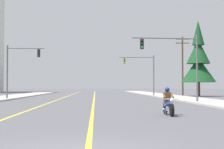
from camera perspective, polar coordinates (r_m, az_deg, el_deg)
name	(u,v)px	position (r m, az deg, el deg)	size (l,w,h in m)	color
lane_stripe_center	(94,96)	(53.40, -2.83, -3.49)	(0.16, 100.00, 0.01)	yellow
lane_stripe_left	(67,96)	(53.56, -7.14, -3.47)	(0.16, 100.00, 0.01)	yellow
sidewalk_kerb_right	(173,97)	(49.55, 9.73, -3.51)	(4.40, 110.00, 0.14)	#ADA89E
sidewalk_kerb_left	(9,97)	(49.74, -15.99, -3.46)	(4.40, 110.00, 0.14)	#ADA89E
motorcycle_with_rider	(168,104)	(18.98, 8.92, -4.66)	(0.70, 2.19, 1.46)	black
traffic_signal_near_right	(178,57)	(33.03, 10.43, 2.77)	(6.08, 0.65, 6.20)	#56565B
traffic_signal_near_left	(18,64)	(42.38, -14.74, 1.63)	(4.29, 0.37, 6.20)	#56565B
traffic_signal_mid_right	(144,69)	(54.07, 5.04, 0.90)	(5.29, 0.37, 6.20)	#56565B
utility_pole_right_far	(183,64)	(58.97, 11.15, 1.69)	(2.24, 0.26, 9.53)	#4C3828
conifer_tree_right_verge_far	(198,61)	(55.04, 13.56, 2.03)	(5.17, 5.17, 11.37)	#4C3828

